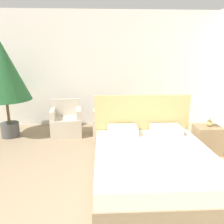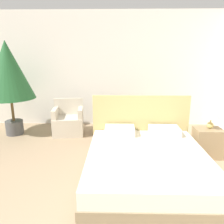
# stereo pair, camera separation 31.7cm
# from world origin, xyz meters

# --- Properties ---
(wall_back) EXTENTS (10.00, 0.06, 2.90)m
(wall_back) POSITION_xyz_m (0.00, 3.94, 1.45)
(wall_back) COLOR white
(wall_back) RESTS_ON ground_plane
(bed) EXTENTS (1.79, 2.05, 1.10)m
(bed) POSITION_xyz_m (0.67, 1.23, 0.25)
(bed) COLOR #8C7A5B
(bed) RESTS_ON ground_plane
(armchair_near_window_left) EXTENTS (0.75, 0.66, 0.82)m
(armchair_near_window_left) POSITION_xyz_m (-0.92, 3.11, 0.28)
(armchair_near_window_left) COLOR beige
(armchair_near_window_left) RESTS_ON ground_plane
(armchair_near_window_right) EXTENTS (0.72, 0.62, 0.82)m
(armchair_near_window_right) POSITION_xyz_m (0.06, 3.11, 0.28)
(armchair_near_window_right) COLOR beige
(armchair_near_window_right) RESTS_ON ground_plane
(potted_palm) EXTENTS (1.10, 1.10, 2.14)m
(potted_palm) POSITION_xyz_m (-2.20, 3.06, 1.46)
(potted_palm) COLOR #4C4C4C
(potted_palm) RESTS_ON ground_plane
(nightstand) EXTENTS (0.48, 0.36, 0.54)m
(nightstand) POSITION_xyz_m (1.88, 1.97, 0.27)
(nightstand) COLOR #937A56
(nightstand) RESTS_ON ground_plane
(table_lamp) EXTENTS (0.30, 0.30, 0.42)m
(table_lamp) POSITION_xyz_m (1.91, 2.00, 0.83)
(table_lamp) COLOR tan
(table_lamp) RESTS_ON nightstand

